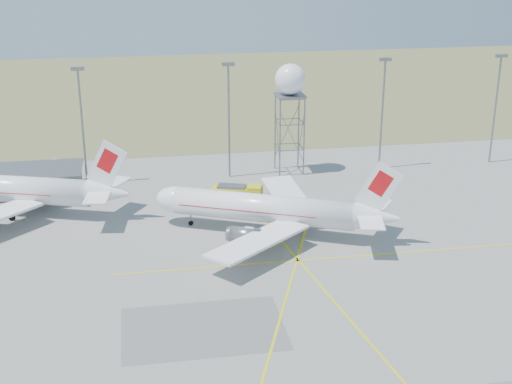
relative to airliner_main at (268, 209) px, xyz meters
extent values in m
cube|color=olive|center=(8.04, 100.17, -3.75)|extent=(400.00, 120.00, 0.03)
cube|color=gray|center=(-36.96, 24.17, -1.96)|extent=(18.00, 9.00, 3.60)
cube|color=slate|center=(-36.96, 24.17, -0.01)|extent=(19.00, 10.00, 0.30)
cylinder|color=slate|center=(-26.96, 26.17, 6.24)|extent=(0.36, 0.36, 20.00)
cube|color=slate|center=(-26.96, 26.17, 16.44)|extent=(2.20, 0.50, 0.60)
cylinder|color=slate|center=(-1.96, 26.17, 6.24)|extent=(0.36, 0.36, 20.00)
cube|color=slate|center=(-1.96, 26.17, 16.44)|extent=(2.20, 0.50, 0.60)
cylinder|color=slate|center=(26.04, 26.17, 6.24)|extent=(0.36, 0.36, 20.00)
cube|color=slate|center=(26.04, 26.17, 16.44)|extent=(2.20, 0.50, 0.60)
cylinder|color=slate|center=(48.04, 26.17, 6.24)|extent=(0.36, 0.36, 20.00)
cube|color=slate|center=(48.04, 26.17, 16.44)|extent=(2.20, 0.50, 0.60)
cylinder|color=white|center=(-0.56, 0.26, 0.11)|extent=(25.79, 14.66, 4.07)
ellipsoid|color=white|center=(-12.62, 5.73, 0.11)|extent=(7.62, 6.40, 4.07)
cube|color=black|center=(-13.73, 6.24, 0.72)|extent=(2.33, 2.68, 0.99)
cone|color=white|center=(14.27, -6.48, 0.41)|extent=(7.25, 6.24, 4.07)
cube|color=white|center=(14.27, -6.48, 4.69)|extent=(6.07, 2.98, 7.66)
cube|color=red|center=(14.46, -6.57, 5.40)|extent=(3.34, 1.77, 3.93)
cube|color=white|center=(15.16, -3.31, 0.92)|extent=(5.28, 6.45, 0.18)
cube|color=white|center=(12.46, -9.24, 0.92)|extent=(5.28, 6.45, 0.18)
cube|color=white|center=(4.62, 7.97, -0.91)|extent=(5.33, 16.42, 0.37)
cube|color=white|center=(-2.96, -8.72, -0.91)|extent=(15.67, 14.15, 0.37)
cylinder|color=slate|center=(0.95, 6.06, -1.83)|extent=(4.86, 3.90, 2.34)
cylinder|color=slate|center=(-3.93, -4.70, -1.83)|extent=(4.86, 3.90, 2.34)
cube|color=red|center=(-2.42, 1.10, 0.21)|extent=(20.24, 12.17, 0.12)
cylinder|color=black|center=(-10.76, 4.89, -3.31)|extent=(0.94, 0.94, 0.92)
cube|color=black|center=(1.29, -0.59, -3.31)|extent=(3.45, 5.98, 0.92)
cylinder|color=slate|center=(1.29, -0.59, -2.85)|extent=(0.32, 0.32, 1.83)
cylinder|color=white|center=(-38.49, 14.85, 0.21)|extent=(27.05, 12.85, 4.18)
cone|color=white|center=(-22.68, 9.38, 0.52)|extent=(7.29, 6.00, 4.18)
cube|color=white|center=(-22.68, 9.38, 4.91)|extent=(6.43, 2.49, 7.86)
cube|color=red|center=(-22.49, 9.31, 5.64)|extent=(3.52, 1.51, 4.03)
cube|color=white|center=(-22.08, 12.71, 1.04)|extent=(5.04, 6.53, 0.19)
cube|color=white|center=(-24.27, 6.39, 1.04)|extent=(5.04, 6.53, 0.19)
cube|color=white|center=(-33.93, 23.23, -0.84)|extent=(6.99, 17.21, 0.38)
cylinder|color=slate|center=(-37.49, 20.92, -1.78)|extent=(4.94, 3.71, 2.40)
cube|color=black|center=(-36.51, 14.17, -3.29)|extent=(3.04, 6.27, 0.94)
cylinder|color=slate|center=(-36.51, 14.17, -2.82)|extent=(0.32, 0.32, 1.88)
cylinder|color=slate|center=(6.92, 24.89, 3.35)|extent=(0.26, 0.26, 14.22)
cylinder|color=slate|center=(11.30, 24.89, 3.35)|extent=(0.26, 0.26, 14.22)
cylinder|color=slate|center=(11.30, 29.26, 3.35)|extent=(0.26, 0.26, 14.22)
cylinder|color=slate|center=(6.92, 29.26, 3.35)|extent=(0.26, 0.26, 14.22)
cube|color=slate|center=(9.11, 27.07, 10.46)|extent=(4.98, 4.98, 0.27)
sphere|color=white|center=(9.11, 27.07, 13.30)|extent=(5.47, 5.47, 5.47)
cube|color=gold|center=(-2.60, 12.47, -1.97)|extent=(8.50, 5.12, 1.97)
cube|color=gold|center=(0.12, 11.56, -1.16)|extent=(2.84, 3.07, 1.26)
cube|color=black|center=(0.71, 11.36, -1.07)|extent=(0.83, 2.24, 0.90)
cube|color=slate|center=(-3.45, 12.76, -0.81)|extent=(4.93, 3.47, 0.36)
camera|label=1|loc=(-17.97, -93.86, 37.89)|focal=50.00mm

